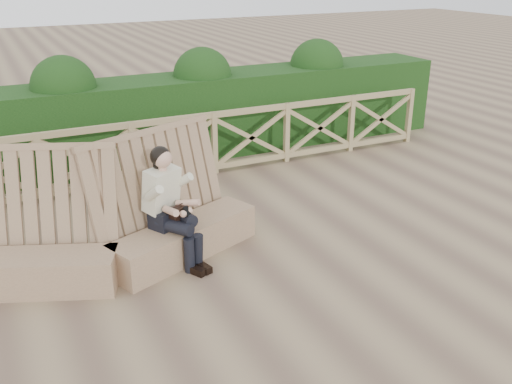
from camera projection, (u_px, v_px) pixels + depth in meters
name	position (u px, v px, depth m)	size (l,w,h in m)	color
ground	(271.00, 272.00, 6.87)	(60.00, 60.00, 0.00)	brown
bench	(107.00, 239.00, 6.82)	(3.95, 1.46, 1.57)	#7F6148
woman	(170.00, 203.00, 6.89)	(0.65, 0.96, 1.46)	black
guardrail	(175.00, 149.00, 9.57)	(10.10, 0.09, 1.10)	#978358
hedge	(153.00, 120.00, 10.49)	(12.00, 1.20, 1.50)	black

